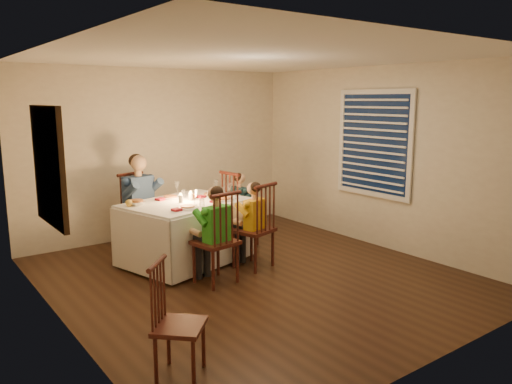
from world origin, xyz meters
TOP-DOWN VIEW (x-y plane):
  - ground at (0.00, 0.00)m, footprint 5.00×5.00m
  - wall_left at (-2.25, 0.00)m, footprint 0.02×5.00m
  - wall_right at (2.25, 0.00)m, footprint 0.02×5.00m
  - wall_back at (0.00, 2.50)m, footprint 4.50×0.02m
  - ceiling at (0.00, 0.00)m, footprint 5.00×5.00m
  - dining_table at (-0.38, 1.00)m, footprint 1.80×1.49m
  - chair_adult at (-0.65, 1.83)m, footprint 0.56×0.54m
  - chair_near_left at (-0.49, 0.10)m, footprint 0.51×0.50m
  - chair_near_right at (0.19, 0.29)m, footprint 0.56×0.54m
  - chair_end at (0.65, 1.23)m, footprint 0.48×0.50m
  - chair_extra at (-1.78, -1.45)m, footprint 0.53×0.53m
  - adult at (-0.65, 1.83)m, footprint 0.64×0.61m
  - child_green at (-0.49, 0.10)m, footprint 0.46×0.43m
  - child_yellow at (0.19, 0.29)m, footprint 0.46×0.44m
  - child_teal at (0.65, 1.23)m, footprint 0.36×0.39m
  - setting_adult at (-0.44, 1.31)m, footprint 0.32×0.32m
  - setting_green at (-0.56, 0.62)m, footprint 0.32×0.32m
  - setting_yellow at (0.07, 0.77)m, footprint 0.32×0.32m
  - setting_teal at (0.09, 1.15)m, footprint 0.32×0.32m
  - candle_left at (-0.47, 0.97)m, footprint 0.06×0.06m
  - candle_right at (-0.29, 1.02)m, footprint 0.06×0.06m
  - squash at (-1.10, 1.14)m, footprint 0.09×0.09m
  - orange_fruit at (-0.21, 1.10)m, footprint 0.08×0.08m
  - serving_bowl at (-0.99, 1.16)m, footprint 0.25×0.25m
  - wall_mirror at (-2.22, 0.30)m, footprint 0.06×0.95m
  - window_blinds at (2.21, 0.10)m, footprint 0.07×1.34m

SIDE VIEW (x-z plane):
  - ground at x=0.00m, z-range 0.00..0.00m
  - chair_adult at x=-0.65m, z-range -0.55..0.55m
  - chair_near_left at x=-0.49m, z-range -0.55..0.55m
  - chair_near_right at x=0.19m, z-range -0.55..0.55m
  - chair_end at x=0.65m, z-range -0.55..0.55m
  - chair_extra at x=-1.78m, z-range -0.46..0.46m
  - adult at x=-0.65m, z-range -0.69..0.69m
  - child_green at x=-0.49m, z-range -0.58..0.58m
  - child_yellow at x=0.19m, z-range -0.56..0.56m
  - child_teal at x=0.65m, z-range -0.54..0.54m
  - dining_table at x=-0.38m, z-range 0.19..0.97m
  - setting_adult at x=-0.44m, z-range 0.82..0.83m
  - setting_green at x=-0.56m, z-range 0.82..0.83m
  - setting_yellow at x=0.07m, z-range 0.82..0.83m
  - setting_teal at x=0.09m, z-range 0.82..0.83m
  - serving_bowl at x=-0.99m, z-range 0.81..0.87m
  - orange_fruit at x=-0.21m, z-range 0.81..0.89m
  - squash at x=-1.10m, z-range 0.81..0.90m
  - candle_left at x=-0.47m, z-range 0.81..0.91m
  - candle_right at x=-0.29m, z-range 0.81..0.91m
  - wall_left at x=-2.25m, z-range 0.00..2.60m
  - wall_right at x=2.25m, z-range 0.00..2.60m
  - wall_back at x=0.00m, z-range 0.00..2.60m
  - wall_mirror at x=-2.22m, z-range 0.92..2.08m
  - window_blinds at x=2.21m, z-range 0.73..2.27m
  - ceiling at x=0.00m, z-range 2.60..2.60m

